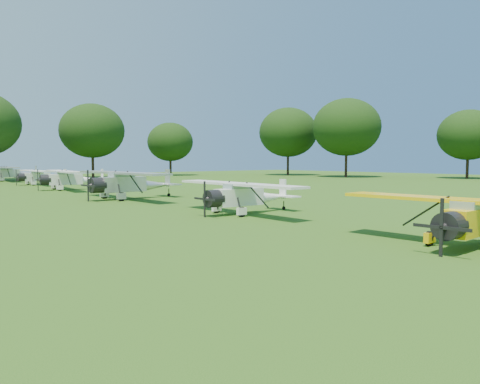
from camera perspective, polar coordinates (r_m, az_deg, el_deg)
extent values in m
plane|color=#1B4812|center=(25.56, 1.02, -2.86)|extent=(160.00, 160.00, 0.00)
cylinder|color=black|center=(82.84, 25.97, 2.88)|extent=(0.44, 0.44, 4.02)
ellipsoid|color=black|center=(82.93, 26.08, 6.28)|extent=(9.39, 9.39, 7.98)
cylinder|color=black|center=(83.20, 12.80, 3.52)|extent=(0.44, 0.44, 4.99)
ellipsoid|color=black|center=(83.39, 12.87, 7.71)|extent=(11.65, 11.65, 9.90)
cylinder|color=black|center=(91.69, 5.86, 3.58)|extent=(0.44, 0.44, 4.81)
ellipsoid|color=black|center=(91.83, 5.89, 7.25)|extent=(11.23, 11.23, 9.55)
cylinder|color=black|center=(90.40, -8.47, 3.20)|extent=(0.44, 0.44, 3.70)
ellipsoid|color=black|center=(90.45, -8.50, 6.06)|extent=(8.63, 8.63, 7.34)
cylinder|color=black|center=(81.50, -17.50, 3.26)|extent=(0.44, 0.44, 4.51)
ellipsoid|color=black|center=(81.64, -17.58, 7.13)|extent=(10.52, 10.52, 8.94)
cube|color=yellow|center=(17.98, 26.30, -3.21)|extent=(2.85, 0.96, 0.92)
cube|color=#8CA5B2|center=(17.84, 26.25, -1.69)|extent=(1.44, 0.87, 0.48)
cylinder|color=black|center=(16.44, 24.17, -3.78)|extent=(0.83, 0.95, 0.92)
cube|color=black|center=(15.92, 23.35, -4.00)|extent=(0.06, 0.11, 1.85)
cube|color=yellow|center=(17.82, 26.27, -0.99)|extent=(1.70, 9.38, 0.12)
cylinder|color=black|center=(17.86, 22.11, -5.27)|extent=(0.53, 0.16, 0.53)
cube|color=white|center=(26.05, -0.12, -0.61)|extent=(2.93, 0.92, 0.96)
cone|color=white|center=(27.65, 3.87, -0.64)|extent=(2.56, 0.87, 0.82)
cube|color=#8CA5B2|center=(25.96, -0.27, 0.48)|extent=(1.47, 0.86, 0.50)
cylinder|color=black|center=(25.01, -3.22, -0.81)|extent=(0.84, 0.96, 0.95)
cube|color=black|center=(24.67, -4.34, -0.88)|extent=(0.06, 0.11, 1.91)
cube|color=white|center=(25.94, -0.27, 0.98)|extent=(1.49, 9.67, 0.13)
cube|color=white|center=(28.24, 5.24, 0.38)|extent=(0.10, 0.50, 1.18)
cube|color=white|center=(28.21, 5.10, -0.46)|extent=(0.82, 2.56, 0.08)
cylinder|color=black|center=(24.78, 0.21, -2.44)|extent=(0.55, 0.16, 0.55)
cylinder|color=black|center=(26.58, -2.88, -2.00)|extent=(0.55, 0.16, 0.55)
cylinder|color=black|center=(28.40, 5.35, -1.96)|extent=(0.22, 0.08, 0.22)
cube|color=silver|center=(36.81, -14.08, 0.92)|extent=(3.54, 1.19, 1.15)
cone|color=silver|center=(38.29, -10.18, 0.84)|extent=(3.10, 1.11, 0.98)
cube|color=#8CA5B2|center=(36.73, -14.25, 1.84)|extent=(1.79, 1.08, 0.60)
cylinder|color=black|center=(35.88, -17.00, 0.78)|extent=(1.03, 1.18, 1.14)
cube|color=black|center=(35.59, -18.04, 0.74)|extent=(0.07, 0.13, 2.29)
cube|color=silver|center=(36.73, -14.25, 2.27)|extent=(2.08, 11.64, 0.15)
cube|color=silver|center=(38.86, -8.82, 1.71)|extent=(0.13, 0.60, 1.42)
cube|color=silver|center=(38.82, -8.95, 0.98)|extent=(1.06, 3.10, 0.10)
cylinder|color=black|center=(35.25, -14.26, -0.55)|extent=(0.66, 0.20, 0.66)
cylinder|color=black|center=(37.68, -16.21, -0.30)|extent=(0.66, 0.20, 0.66)
cylinder|color=black|center=(39.00, -8.67, -0.34)|extent=(0.27, 0.10, 0.26)
cube|color=white|center=(49.87, -20.53, 1.45)|extent=(3.29, 1.32, 1.05)
cone|color=white|center=(50.53, -17.53, 1.37)|extent=(2.89, 1.22, 0.90)
cube|color=#8CA5B2|center=(49.83, -20.65, 2.07)|extent=(1.70, 1.10, 0.55)
cylinder|color=black|center=(49.50, -22.67, 1.37)|extent=(1.02, 1.14, 1.04)
cube|color=black|center=(49.39, -23.42, 1.35)|extent=(0.07, 0.13, 2.10)
cube|color=white|center=(49.82, -20.66, 2.36)|extent=(2.68, 10.70, 0.14)
cube|color=white|center=(50.78, -16.46, 1.97)|extent=(0.16, 0.56, 1.30)
cube|color=white|center=(50.77, -16.55, 1.46)|extent=(1.17, 2.88, 0.09)
cylinder|color=black|center=(48.52, -21.11, 0.48)|extent=(0.61, 0.23, 0.60)
cylinder|color=black|center=(50.96, -21.69, 0.62)|extent=(0.61, 0.23, 0.60)
cylinder|color=black|center=(50.87, -16.32, 0.54)|extent=(0.25, 0.11, 0.24)
cube|color=white|center=(60.89, -23.50, 1.69)|extent=(2.91, 0.88, 0.95)
cone|color=white|center=(61.61, -21.31, 1.65)|extent=(2.54, 0.83, 0.82)
cube|color=#8CA5B2|center=(60.85, -23.60, 2.16)|extent=(1.45, 0.84, 0.50)
cylinder|color=black|center=(60.44, -25.07, 1.63)|extent=(0.82, 0.95, 0.94)
cube|color=black|center=(60.30, -25.62, 1.61)|extent=(0.05, 0.11, 1.90)
cube|color=white|center=(60.84, -23.60, 2.37)|extent=(1.36, 9.62, 0.13)
cube|color=white|center=(61.88, -20.52, 2.10)|extent=(0.09, 0.50, 1.18)
cube|color=white|center=(61.87, -20.59, 1.72)|extent=(0.78, 2.54, 0.08)
cylinder|color=black|center=(59.63, -23.86, 0.99)|extent=(0.54, 0.15, 0.54)
cylinder|color=black|center=(61.82, -24.42, 1.07)|extent=(0.54, 0.15, 0.54)
cylinder|color=black|center=(61.96, -20.42, 1.03)|extent=(0.22, 0.07, 0.22)
cube|color=silver|center=(73.37, -26.59, 2.06)|extent=(3.42, 1.16, 1.11)
cone|color=silver|center=(73.94, -24.41, 2.01)|extent=(3.00, 1.09, 0.95)
cube|color=#8CA5B2|center=(73.34, -26.68, 2.51)|extent=(1.73, 1.05, 0.58)
cube|color=silver|center=(73.33, -26.69, 2.72)|extent=(2.07, 11.24, 0.15)
cube|color=silver|center=(74.16, -23.63, 2.45)|extent=(0.13, 0.58, 1.37)
cube|color=silver|center=(74.15, -23.70, 2.08)|extent=(1.04, 2.99, 0.09)
cylinder|color=black|center=(71.95, -27.04, 1.38)|extent=(0.64, 0.20, 0.63)
cylinder|color=black|center=(74.22, -23.52, 1.41)|extent=(0.26, 0.10, 0.25)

